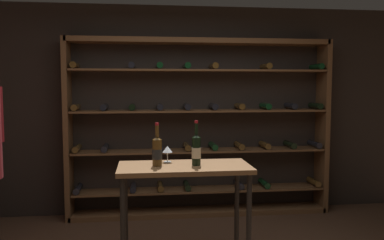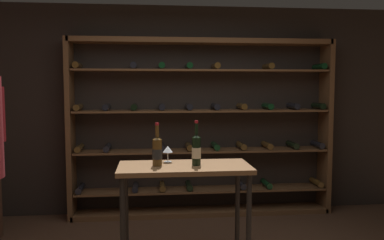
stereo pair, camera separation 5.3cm
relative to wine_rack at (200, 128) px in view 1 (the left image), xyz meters
The scene contains 6 objects.
back_wall 0.38m from the wine_rack, 137.62° to the left, with size 5.92×0.10×2.61m, color black.
wine_rack is the anchor object (origin of this frame).
tasting_table 1.58m from the wine_rack, 103.01° to the right, with size 1.13×0.54×0.93m.
wine_bottle_red_label 1.62m from the wine_rack, 111.02° to the right, with size 0.09×0.09×0.37m.
wine_bottle_black_capsule 1.55m from the wine_rack, 99.25° to the right, with size 0.08×0.08×0.38m.
wine_glass_stemmed_left 1.44m from the wine_rack, 109.68° to the right, with size 0.09×0.09×0.15m.
Camera 1 is at (-0.46, -3.00, 1.61)m, focal length 37.37 mm.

